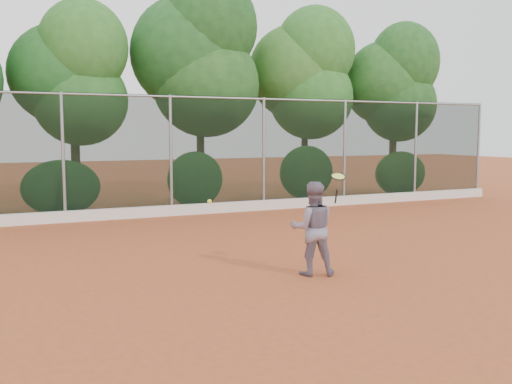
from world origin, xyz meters
name	(u,v)px	position (x,y,z in m)	size (l,w,h in m)	color
ground	(279,265)	(0.00, 0.00, 0.00)	(80.00, 80.00, 0.00)	#A54B27
concrete_curb	(173,210)	(0.00, 6.82, 0.15)	(24.00, 0.20, 0.30)	silver
tennis_player	(312,228)	(0.20, -0.89, 0.80)	(0.78, 0.61, 1.60)	slate
chainlink_fence	(171,152)	(0.00, 7.00, 1.86)	(24.09, 0.09, 3.50)	black
foliage_backdrop	(135,69)	(-0.55, 8.98, 4.40)	(23.70, 3.63, 7.55)	#412C19
tennis_racket	(338,179)	(0.66, -0.93, 1.64)	(0.33, 0.32, 0.54)	black
tennis_ball_in_flight	(210,201)	(-1.47, -0.36, 1.29)	(0.07, 0.07, 0.07)	#DAF838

